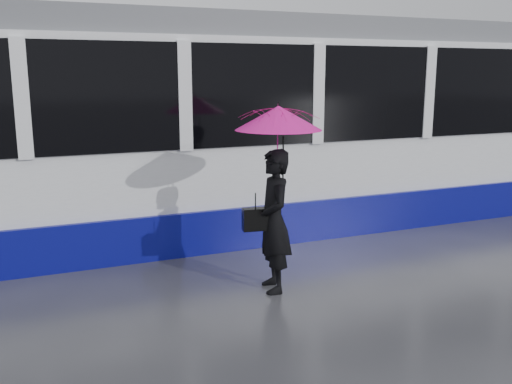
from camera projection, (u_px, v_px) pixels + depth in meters
name	position (u px, v px, depth m)	size (l,w,h in m)	color
ground	(215.00, 287.00, 6.79)	(90.00, 90.00, 0.00)	#29292E
rails	(164.00, 233.00, 9.05)	(34.00, 1.51, 0.02)	#3F3D38
woman	(274.00, 221.00, 6.56)	(0.61, 0.40, 1.67)	black
umbrella	(278.00, 135.00, 6.38)	(1.12, 1.12, 1.12)	#FF1571
handbag	(255.00, 219.00, 6.49)	(0.31, 0.18, 0.44)	black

